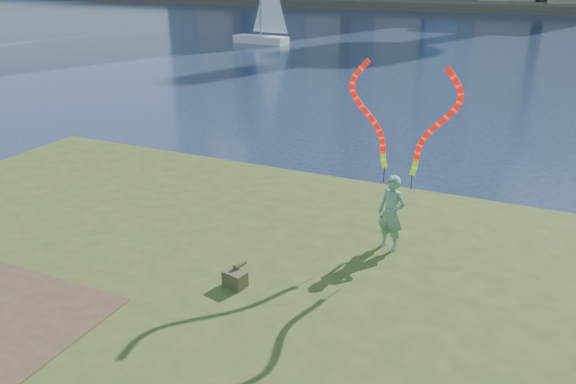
% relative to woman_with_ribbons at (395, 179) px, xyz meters
% --- Properties ---
extents(ground, '(320.00, 320.00, 0.00)m').
position_rel_woman_with_ribbons_xyz_m(ground, '(-2.81, -1.90, -2.24)').
color(ground, '#192640').
rests_on(ground, ground).
extents(grassy_knoll, '(20.00, 18.00, 0.80)m').
position_rel_woman_with_ribbons_xyz_m(grassy_knoll, '(-2.81, -4.19, -1.90)').
color(grassy_knoll, '#3B4B1A').
rests_on(grassy_knoll, ground).
extents(far_shore, '(320.00, 40.00, 1.20)m').
position_rel_woman_with_ribbons_xyz_m(far_shore, '(-2.81, 93.10, -1.64)').
color(far_shore, '#464133').
rests_on(far_shore, ground).
extents(woman_with_ribbons, '(1.91, 0.66, 3.90)m').
position_rel_woman_with_ribbons_xyz_m(woman_with_ribbons, '(0.00, 0.00, 0.00)').
color(woman_with_ribbons, '#227537').
rests_on(woman_with_ribbons, grassy_knoll).
extents(canvas_bag, '(0.44, 0.50, 0.37)m').
position_rel_woman_with_ribbons_xyz_m(canvas_bag, '(-2.05, -2.49, -1.29)').
color(canvas_bag, '#3E4421').
rests_on(canvas_bag, grassy_knoll).
extents(sailboat, '(4.97, 1.99, 7.46)m').
position_rel_woman_with_ribbons_xyz_m(sailboat, '(-19.36, 32.54, -0.96)').
color(sailboat, white).
rests_on(sailboat, ground).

